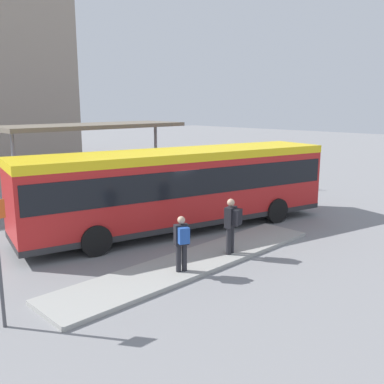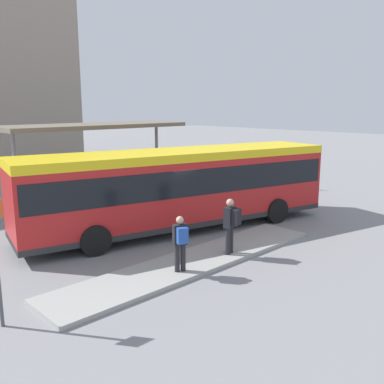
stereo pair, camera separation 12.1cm
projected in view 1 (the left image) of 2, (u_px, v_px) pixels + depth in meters
The scene contains 11 objects.
ground_plane at pixel (181, 229), 16.51m from camera, with size 120.00×120.00×0.00m, color gray.
curb_island at pixel (195, 261), 12.90m from camera, with size 9.64×1.80×0.12m.
city_bus at pixel (181, 183), 16.15m from camera, with size 12.44×5.29×3.04m.
pedestrian_waiting at pixel (182, 240), 11.78m from camera, with size 0.47×0.50×1.59m.
pedestrian_companion at pixel (232, 223), 13.20m from camera, with size 0.47×0.52×1.76m.
bicycle_green at pixel (303, 183), 24.26m from camera, with size 0.48×1.53×0.67m.
bicycle_black at pixel (290, 182), 24.64m from camera, with size 0.48×1.53×0.66m.
bicycle_yellow at pixel (284, 179), 25.43m from camera, with size 0.48×1.62×0.70m.
station_shelter at pixel (93, 127), 19.67m from camera, with size 8.79×3.03×3.84m.
potted_planter_near_shelter at pixel (95, 209), 17.14m from camera, with size 0.79×0.79×1.16m.
potted_planter_far_side at pixel (164, 191), 19.72m from camera, with size 1.02×1.02×1.51m.
Camera 1 is at (-10.82, -11.64, 4.70)m, focal length 40.00 mm.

